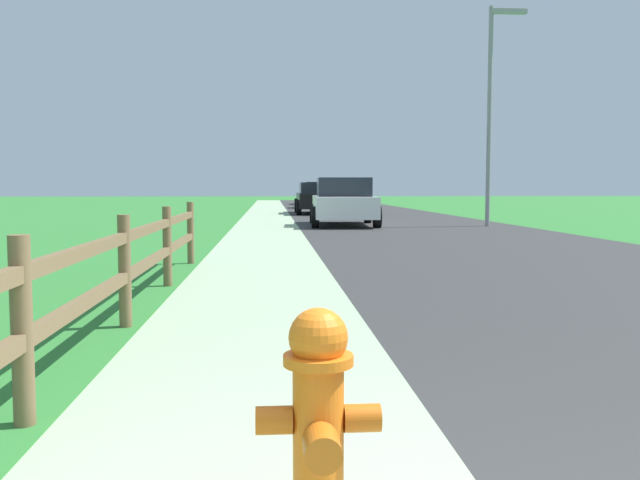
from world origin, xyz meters
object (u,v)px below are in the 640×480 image
at_px(parked_car_black, 319,198).
at_px(street_lamp, 493,98).
at_px(parked_car_beige, 320,195).
at_px(parked_car_blue, 313,194).
at_px(parked_suv_white, 343,202).
at_px(fire_hydrant, 318,424).

distance_m(parked_car_black, street_lamp, 11.85).
distance_m(parked_car_black, parked_car_beige, 8.19).
bearing_deg(parked_car_beige, parked_car_blue, 89.05).
bearing_deg(street_lamp, parked_suv_white, 170.27).
relative_size(parked_car_beige, parked_car_blue, 1.00).
distance_m(parked_suv_white, parked_car_beige, 17.79).
bearing_deg(fire_hydrant, parked_car_blue, 86.37).
height_order(fire_hydrant, parked_suv_white, parked_suv_white).
distance_m(fire_hydrant, parked_car_blue, 45.53).
xyz_separation_m(fire_hydrant, parked_car_black, (2.07, 28.95, 0.29)).
relative_size(parked_car_black, parked_car_beige, 1.03).
relative_size(parked_car_beige, street_lamp, 0.72).
bearing_deg(parked_suv_white, parked_car_black, 90.58).
distance_m(parked_suv_white, street_lamp, 5.65).
bearing_deg(parked_car_blue, parked_car_black, -92.81).
bearing_deg(parked_car_blue, parked_car_beige, -90.95).
bearing_deg(parked_car_black, parked_car_beige, 85.30).
xyz_separation_m(parked_suv_white, parked_car_beige, (0.57, 17.79, 0.01)).
xyz_separation_m(parked_car_blue, street_lamp, (3.85, -26.89, 3.25)).
bearing_deg(street_lamp, parked_car_beige, 102.12).
relative_size(fire_hydrant, parked_car_black, 0.17).
relative_size(fire_hydrant, street_lamp, 0.12).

